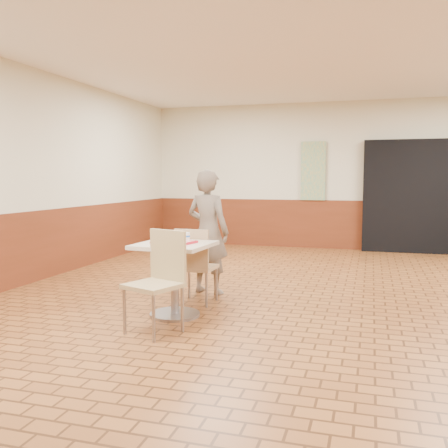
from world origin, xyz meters
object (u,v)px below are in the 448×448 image
(main_table, at_px, (174,267))
(long_john_donut, at_px, (176,240))
(chair_main_front, at_px, (159,276))
(serving_tray, at_px, (174,242))
(chair_main_back, at_px, (195,262))
(ring_donut, at_px, (170,238))
(paper_cup, at_px, (187,236))
(customer, at_px, (208,232))

(main_table, distance_m, long_john_donut, 0.31)
(chair_main_front, bearing_deg, serving_tray, 117.31)
(chair_main_back, xyz_separation_m, ring_donut, (-0.11, -0.47, 0.33))
(serving_tray, bearing_deg, paper_cup, 29.12)
(serving_tray, bearing_deg, ring_donut, 148.12)
(serving_tray, relative_size, long_john_donut, 2.84)
(ring_donut, distance_m, long_john_donut, 0.16)
(main_table, bearing_deg, paper_cup, 29.12)
(customer, xyz_separation_m, ring_donut, (-0.08, -1.06, 0.04))
(long_john_donut, bearing_deg, serving_tray, 121.58)
(main_table, xyz_separation_m, chair_main_front, (0.06, -0.54, 0.01))
(paper_cup, bearing_deg, ring_donut, -172.80)
(main_table, height_order, customer, customer)
(main_table, distance_m, paper_cup, 0.35)
(long_john_donut, bearing_deg, customer, 91.63)
(main_table, distance_m, serving_tray, 0.27)
(chair_main_back, bearing_deg, chair_main_front, 92.51)
(long_john_donut, height_order, paper_cup, paper_cup)
(chair_main_back, bearing_deg, paper_cup, 100.61)
(serving_tray, bearing_deg, chair_main_back, 84.93)
(chair_main_front, xyz_separation_m, serving_tray, (-0.06, 0.54, 0.25))
(customer, bearing_deg, chair_main_back, 106.46)
(chair_main_back, height_order, serving_tray, chair_main_back)
(ring_donut, xyz_separation_m, long_john_donut, (0.11, -0.11, 0.00))
(customer, height_order, ring_donut, customer)
(customer, xyz_separation_m, long_john_donut, (0.03, -1.17, 0.04))
(chair_main_back, xyz_separation_m, customer, (-0.03, 0.59, 0.29))
(customer, distance_m, ring_donut, 1.06)
(customer, bearing_deg, chair_main_front, 104.91)
(paper_cup, bearing_deg, customer, 95.87)
(chair_main_front, xyz_separation_m, paper_cup, (0.05, 0.60, 0.31))
(serving_tray, bearing_deg, main_table, 0.00)
(serving_tray, distance_m, ring_donut, 0.09)
(chair_main_back, relative_size, ring_donut, 7.79)
(serving_tray, height_order, long_john_donut, long_john_donut)
(ring_donut, bearing_deg, chair_main_front, -77.24)
(ring_donut, bearing_deg, paper_cup, 7.20)
(chair_main_back, xyz_separation_m, serving_tray, (-0.05, -0.51, 0.30))
(chair_main_back, xyz_separation_m, long_john_donut, (-0.00, -0.59, 0.33))
(chair_main_front, distance_m, ring_donut, 0.66)
(customer, relative_size, paper_cup, 18.67)
(main_table, distance_m, chair_main_back, 0.52)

